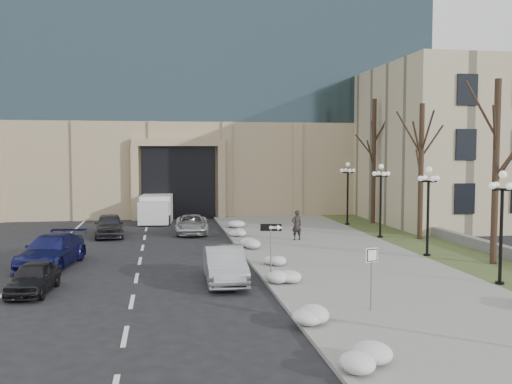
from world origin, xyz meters
TOP-DOWN VIEW (x-y plane):
  - ground at (0.00, 0.00)m, footprint 160.00×160.00m
  - sidewalk at (3.50, 14.00)m, footprint 9.00×40.00m
  - curb at (-1.00, 14.00)m, footprint 0.30×40.00m
  - grass_strip at (10.00, 14.00)m, footprint 4.00×40.00m
  - stone_wall at (12.00, 16.00)m, footprint 0.50×30.00m
  - office_tower at (-2.01, 43.58)m, footprint 40.00×24.70m
  - classical_building at (22.00, 27.98)m, footprint 22.00×18.12m
  - car_a at (-10.36, 7.98)m, footprint 1.73×3.71m
  - car_b at (-2.78, 8.48)m, footprint 1.67×4.64m
  - car_c at (-10.64, 13.27)m, footprint 3.06×5.59m
  - car_d at (-3.40, 23.27)m, footprint 2.32×4.67m
  - car_e at (-8.77, 22.79)m, footprint 2.12×4.55m
  - pedestrian at (2.78, 18.69)m, footprint 0.76×0.60m
  - box_truck at (-5.76, 30.70)m, footprint 2.87×6.87m
  - one_way_sign at (-0.70, 8.19)m, footprint 0.93×0.35m
  - keep_sign at (1.63, 3.06)m, footprint 0.48×0.19m
  - snow_clump_a at (-0.36, -1.84)m, footprint 1.10×1.60m
  - snow_clump_b at (-0.64, 1.95)m, footprint 1.10×1.60m
  - snow_clump_c at (-0.46, 7.44)m, footprint 1.10×1.60m
  - snow_clump_d at (-0.31, 11.32)m, footprint 1.10×1.60m
  - snow_clump_e at (-0.53, 16.21)m, footprint 1.10×1.60m
  - snow_clump_f at (-0.61, 21.03)m, footprint 1.10×1.60m
  - snow_clump_g at (-0.42, 25.19)m, footprint 1.10×1.60m
  - lamppost_a at (8.30, 6.00)m, footprint 1.18×1.18m
  - lamppost_b at (8.30, 12.50)m, footprint 1.18×1.18m
  - lamppost_c at (8.30, 19.00)m, footprint 1.18×1.18m
  - lamppost_d at (8.30, 25.50)m, footprint 1.18×1.18m
  - tree_near at (10.50, 10.00)m, footprint 3.20×3.20m
  - tree_mid at (10.50, 18.00)m, footprint 3.20×3.20m
  - tree_far at (10.50, 26.00)m, footprint 3.20×3.20m

SIDE VIEW (x-z plane):
  - ground at x=0.00m, z-range 0.00..0.00m
  - grass_strip at x=10.00m, z-range 0.00..0.10m
  - sidewalk at x=3.50m, z-range 0.00..0.12m
  - curb at x=-1.00m, z-range 0.00..0.14m
  - snow_clump_a at x=-0.36m, z-range 0.12..0.48m
  - snow_clump_b at x=-0.64m, z-range 0.12..0.48m
  - snow_clump_c at x=-0.46m, z-range 0.12..0.48m
  - snow_clump_d at x=-0.31m, z-range 0.12..0.48m
  - snow_clump_e at x=-0.53m, z-range 0.12..0.48m
  - snow_clump_f at x=-0.61m, z-range 0.12..0.48m
  - snow_clump_g at x=-0.42m, z-range 0.12..0.48m
  - stone_wall at x=12.00m, z-range 0.00..0.70m
  - car_a at x=-10.36m, z-range 0.00..1.23m
  - car_d at x=-3.40m, z-range 0.00..1.27m
  - car_e at x=-8.77m, z-range 0.00..1.51m
  - car_b at x=-2.78m, z-range 0.00..1.52m
  - car_c at x=-10.64m, z-range 0.00..1.54m
  - box_truck at x=-5.76m, z-range -0.03..2.10m
  - pedestrian at x=2.78m, z-range 0.12..1.96m
  - keep_sign at x=1.63m, z-range 0.53..2.80m
  - one_way_sign at x=-0.70m, z-range 0.81..3.31m
  - lamppost_a at x=8.30m, z-range 0.69..5.45m
  - lamppost_b at x=8.30m, z-range 0.69..5.45m
  - lamppost_c at x=8.30m, z-range 0.69..5.45m
  - lamppost_d at x=8.30m, z-range 0.69..5.45m
  - tree_mid at x=10.50m, z-range 1.25..9.75m
  - tree_near at x=10.50m, z-range 1.33..10.33m
  - classical_building at x=22.00m, z-range 0.00..12.00m
  - tree_far at x=10.50m, z-range 1.40..10.90m
  - office_tower at x=-2.01m, z-range 0.49..36.49m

